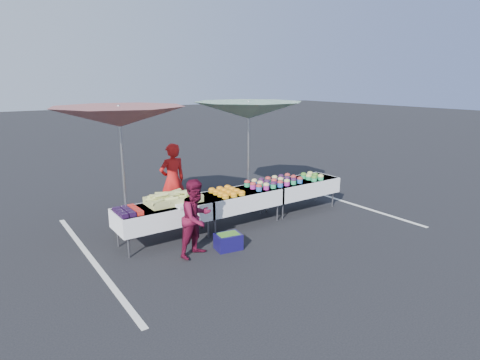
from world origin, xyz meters
TOP-DOWN VIEW (x-y plane):
  - ground at (0.00, 0.00)m, footprint 80.00×80.00m
  - stripe_left at (-3.20, 0.00)m, footprint 0.10×5.00m
  - stripe_right at (3.20, 0.00)m, footprint 0.10×5.00m
  - table_left at (-1.80, 0.00)m, footprint 1.86×0.81m
  - table_center at (0.00, 0.00)m, footprint 1.86×0.81m
  - table_right at (1.80, 0.00)m, footprint 1.86×0.81m
  - berry_punnets at (-2.51, -0.06)m, footprint 0.40×0.54m
  - corn_pile at (-1.55, 0.04)m, footprint 1.16×0.57m
  - plastic_bags at (-1.50, -0.30)m, footprint 0.30×0.25m
  - carrot_bowls at (-0.35, -0.01)m, footprint 0.55×0.69m
  - potato_cups at (0.95, 0.00)m, footprint 1.34×0.58m
  - bean_baskets at (2.06, -0.10)m, footprint 0.36×0.50m
  - vendor at (-0.96, 1.33)m, footprint 0.64×0.43m
  - customer at (-1.56, -0.89)m, footprint 0.83×0.73m
  - umbrella_left at (-2.26, 0.80)m, footprint 2.83×2.83m
  - umbrella_right at (0.80, 0.80)m, footprint 3.40×3.40m
  - storage_bin at (-0.96, -0.99)m, footprint 0.52×0.41m

SIDE VIEW (x-z plane):
  - ground at x=0.00m, z-range 0.00..0.00m
  - stripe_left at x=-3.20m, z-range 0.00..0.00m
  - stripe_right at x=3.20m, z-range 0.00..0.00m
  - storage_bin at x=-0.96m, z-range 0.01..0.31m
  - table_left at x=-1.80m, z-range 0.21..0.96m
  - table_center at x=0.00m, z-range 0.21..0.96m
  - table_right at x=1.80m, z-range 0.21..0.96m
  - customer at x=-1.56m, z-range 0.00..1.42m
  - plastic_bags at x=-1.50m, z-range 0.75..0.80m
  - berry_punnets at x=-2.51m, z-range 0.75..0.83m
  - carrot_bowls at x=-0.35m, z-range 0.75..0.85m
  - bean_baskets at x=2.06m, z-range 0.75..0.90m
  - potato_cups at x=0.95m, z-range 0.75..0.91m
  - corn_pile at x=-1.55m, z-range 0.71..0.97m
  - vendor at x=-0.96m, z-range 0.00..1.71m
  - umbrella_right at x=0.80m, z-range 1.07..3.70m
  - umbrella_left at x=-2.26m, z-range 1.07..3.71m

